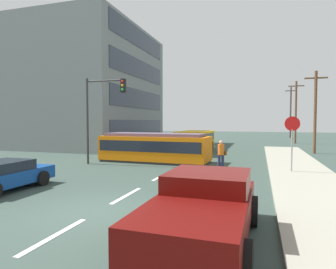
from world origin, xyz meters
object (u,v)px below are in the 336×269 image
(parked_sedan_mid, at_px, (139,147))
(traffic_light_mast, at_px, (101,105))
(pedestrian_crossing, at_px, (221,153))
(city_bus, at_px, (195,140))
(parked_sedan_far, at_px, (153,142))
(utility_pole_far, at_px, (296,111))
(utility_pole_mid, at_px, (315,110))
(utility_pole_distant, at_px, (291,112))
(pickup_truck_parked, at_px, (204,208))
(streetcar_tram, at_px, (155,147))
(parked_sedan_near, at_px, (2,175))
(stop_sign, at_px, (292,132))

(parked_sedan_mid, relative_size, traffic_light_mast, 0.76)
(pedestrian_crossing, relative_size, traffic_light_mast, 0.30)
(city_bus, bearing_deg, parked_sedan_far, 151.25)
(parked_sedan_mid, relative_size, utility_pole_far, 0.55)
(utility_pole_mid, bearing_deg, utility_pole_distant, 89.41)
(parked_sedan_mid, bearing_deg, pickup_truck_parked, -62.17)
(parked_sedan_far, height_order, utility_pole_far, utility_pole_far)
(pickup_truck_parked, distance_m, parked_sedan_far, 23.64)
(streetcar_tram, distance_m, utility_pole_far, 23.54)
(utility_pole_distant, bearing_deg, parked_sedan_mid, -116.79)
(parked_sedan_mid, relative_size, parked_sedan_far, 0.95)
(pickup_truck_parked, xyz_separation_m, parked_sedan_near, (-8.57, 2.50, -0.18))
(parked_sedan_mid, bearing_deg, traffic_light_mast, -88.96)
(streetcar_tram, bearing_deg, pedestrian_crossing, -21.49)
(pedestrian_crossing, distance_m, traffic_light_mast, 8.01)
(pedestrian_crossing, bearing_deg, stop_sign, -4.36)
(parked_sedan_mid, distance_m, utility_pole_far, 21.93)
(pedestrian_crossing, distance_m, utility_pole_mid, 12.88)
(parked_sedan_near, bearing_deg, parked_sedan_far, 92.22)
(pedestrian_crossing, xyz_separation_m, utility_pole_distant, (6.81, 34.32, 3.35))
(streetcar_tram, distance_m, utility_pole_distant, 34.61)
(streetcar_tram, relative_size, utility_pole_distant, 0.91)
(stop_sign, bearing_deg, utility_pole_mid, 75.43)
(pickup_truck_parked, height_order, stop_sign, stop_sign)
(pickup_truck_parked, bearing_deg, city_bus, 102.74)
(stop_sign, bearing_deg, parked_sedan_mid, 151.64)
(parked_sedan_far, relative_size, traffic_light_mast, 0.81)
(pedestrian_crossing, bearing_deg, parked_sedan_near, -134.69)
(traffic_light_mast, bearing_deg, pickup_truck_parked, -49.77)
(parked_sedan_near, height_order, parked_sedan_far, same)
(city_bus, relative_size, parked_sedan_near, 1.26)
(streetcar_tram, relative_size, utility_pole_far, 0.98)
(pedestrian_crossing, relative_size, utility_pole_far, 0.22)
(stop_sign, bearing_deg, parked_sedan_far, 135.89)
(pickup_truck_parked, distance_m, utility_pole_mid, 21.93)
(pickup_truck_parked, height_order, parked_sedan_far, pickup_truck_parked)
(parked_sedan_mid, bearing_deg, utility_pole_mid, 19.17)
(utility_pole_mid, bearing_deg, parked_sedan_far, 177.18)
(traffic_light_mast, bearing_deg, utility_pole_mid, 38.32)
(streetcar_tram, bearing_deg, parked_sedan_near, -107.20)
(utility_pole_far, bearing_deg, parked_sedan_far, -143.32)
(city_bus, relative_size, parked_sedan_mid, 1.23)
(parked_sedan_far, height_order, stop_sign, stop_sign)
(pickup_truck_parked, distance_m, utility_pole_distant, 45.10)
(city_bus, xyz_separation_m, traffic_light_mast, (-4.08, -9.08, 2.75))
(parked_sedan_far, height_order, utility_pole_mid, utility_pole_mid)
(streetcar_tram, relative_size, parked_sedan_far, 1.69)
(city_bus, bearing_deg, parked_sedan_near, -104.57)
(streetcar_tram, bearing_deg, parked_sedan_far, 111.13)
(pickup_truck_parked, bearing_deg, parked_sedan_near, 163.72)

